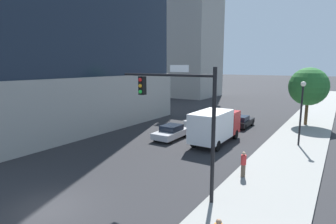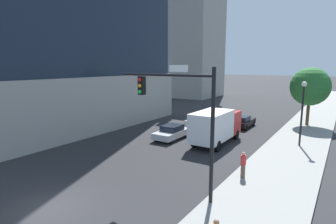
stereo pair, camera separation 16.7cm
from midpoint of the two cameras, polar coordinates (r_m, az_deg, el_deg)
The scene contains 11 objects.
ground_plane at distance 15.97m, azimuth -23.97°, elevation -17.84°, with size 400.00×400.00×0.00m, color #28282B.
sidewalk at distance 28.49m, azimuth 25.65°, elevation -5.69°, with size 4.99×120.00×0.15m, color gray.
construction_building at distance 65.74m, azimuth 3.94°, elevation 16.33°, with size 15.24×13.31×36.39m.
traffic_light_pole at distance 14.43m, azimuth 2.96°, elevation 0.98°, with size 5.80×0.48×7.02m.
street_lamp at distance 26.42m, azimuth 26.34°, elevation 1.51°, with size 0.44×0.44×5.64m.
street_tree at distance 36.13m, azimuth 27.53°, elevation 4.69°, with size 4.43×4.43×6.77m.
car_silver at distance 26.95m, azimuth 0.92°, elevation -4.20°, with size 1.93×4.14×1.38m.
car_white at distance 32.27m, azimuth 6.85°, elevation -1.84°, with size 1.94×4.28×1.52m.
car_black at distance 33.11m, azimuth 15.47°, elevation -1.91°, with size 1.72×4.24×1.40m.
box_truck at distance 25.52m, azimuth 10.05°, elevation -2.69°, with size 2.46×6.74×3.11m.
pedestrian_red_shirt at distance 18.28m, azimuth 15.61°, elevation -10.42°, with size 0.34×0.34×1.65m.
Camera 2 is at (12.27, -7.36, 7.16)m, focal length 29.35 mm.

